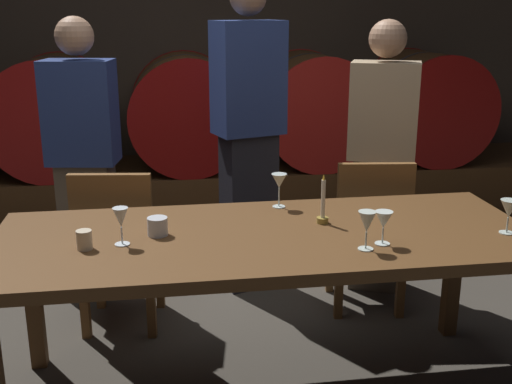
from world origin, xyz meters
TOP-DOWN VIEW (x-y plane):
  - ground_plane at (0.00, 0.00)m, footprint 9.26×9.26m
  - back_wall at (0.00, 2.89)m, footprint 7.12×0.24m
  - barrel_shelf at (0.00, 2.34)m, footprint 6.41×0.90m
  - wine_barrel_left at (-0.99, 2.34)m, footprint 0.88×0.88m
  - wine_barrel_center at (0.01, 2.34)m, footprint 0.88×0.88m
  - wine_barrel_right at (1.01, 2.34)m, footprint 0.88×0.88m
  - wine_barrel_far_right at (1.96, 2.34)m, footprint 0.88×0.88m
  - dining_table at (0.22, -0.16)m, footprint 2.23×0.87m
  - chair_left at (-0.44, 0.53)m, footprint 0.45×0.45m
  - chair_right at (0.91, 0.54)m, footprint 0.45×0.45m
  - guest_left at (-0.63, 1.00)m, footprint 0.41×0.30m
  - guest_center at (0.30, 0.97)m, footprint 0.43×0.34m
  - guest_right at (1.06, 0.84)m, footprint 0.44×0.37m
  - candle_center at (0.48, -0.07)m, footprint 0.05×0.05m
  - wine_glass_far_left at (-0.36, -0.20)m, footprint 0.06×0.06m
  - wine_glass_left at (0.34, 0.18)m, footprint 0.07×0.07m
  - wine_glass_center at (0.57, -0.40)m, footprint 0.07×0.07m
  - wine_glass_right at (0.65, -0.35)m, footprint 0.07×0.07m
  - wine_glass_far_right at (1.20, -0.31)m, footprint 0.07×0.07m
  - cup_left at (-0.50, -0.23)m, footprint 0.06×0.06m
  - cup_right at (-0.22, -0.12)m, footprint 0.08×0.08m

SIDE VIEW (x-z plane):
  - ground_plane at x=0.00m, z-range 0.00..0.00m
  - barrel_shelf at x=0.00m, z-range 0.00..0.43m
  - chair_left at x=-0.44m, z-range 0.05..0.93m
  - chair_right at x=0.91m, z-range 0.05..0.93m
  - dining_table at x=0.22m, z-range 0.30..1.06m
  - cup_right at x=-0.22m, z-range 0.75..0.83m
  - cup_left at x=-0.50m, z-range 0.75..0.83m
  - guest_right at x=1.06m, z-range 0.02..1.61m
  - candle_center at x=0.48m, z-range 0.71..0.92m
  - guest_left at x=-0.63m, z-range 0.02..1.62m
  - wine_glass_right at x=0.65m, z-range 0.78..0.92m
  - wine_glass_far_right at x=1.20m, z-range 0.78..0.93m
  - wine_glass_far_left at x=-0.36m, z-range 0.78..0.94m
  - wine_glass_center at x=0.57m, z-range 0.78..0.94m
  - wine_barrel_left at x=-0.99m, z-range 0.42..1.31m
  - wine_barrel_center at x=0.01m, z-range 0.42..1.31m
  - wine_barrel_right at x=1.01m, z-range 0.42..1.31m
  - wine_barrel_far_right at x=1.96m, z-range 0.42..1.31m
  - wine_glass_left at x=0.34m, z-range 0.79..0.95m
  - guest_center at x=0.30m, z-range 0.03..1.83m
  - back_wall at x=0.00m, z-range 0.00..2.87m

